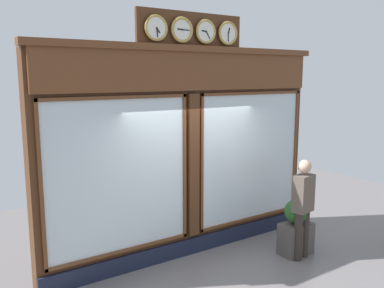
% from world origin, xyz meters
% --- Properties ---
extents(shop_facade, '(5.25, 0.42, 4.02)m').
position_xyz_m(shop_facade, '(0.00, -0.12, 1.79)').
color(shop_facade, '#4C2B16').
rests_on(shop_facade, ground_plane).
extents(pedestrian, '(0.39, 0.28, 1.69)m').
position_xyz_m(pedestrian, '(-1.40, 1.19, 0.93)').
color(pedestrian, '#312A24').
rests_on(pedestrian, ground_plane).
extents(planter_box, '(0.56, 0.36, 0.54)m').
position_xyz_m(planter_box, '(-1.46, 1.02, 0.27)').
color(planter_box, '#4C4742').
rests_on(planter_box, ground_plane).
extents(planter_shrub, '(0.42, 0.42, 0.42)m').
position_xyz_m(planter_shrub, '(-1.46, 1.02, 0.76)').
color(planter_shrub, '#285623').
rests_on(planter_shrub, planter_box).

